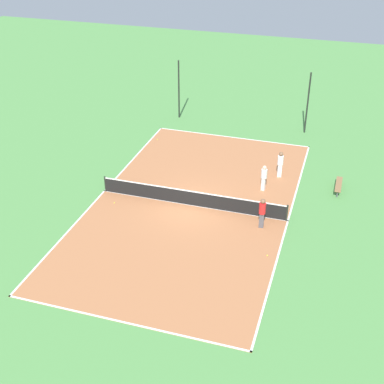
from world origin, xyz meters
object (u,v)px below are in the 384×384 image
(tennis_net, at_px, (192,198))
(tennis_ball_near_net, at_px, (157,139))
(tennis_ball_left_sideline, at_px, (114,203))
(player_far_white, at_px, (264,176))
(bench, at_px, (339,185))
(player_coach_red, at_px, (262,211))
(fence_post_back_left, at_px, (179,90))
(player_near_white, at_px, (280,163))
(tennis_ball_midcourt, at_px, (267,255))
(fence_post_back_right, at_px, (308,103))

(tennis_net, relative_size, tennis_ball_near_net, 161.66)
(tennis_ball_left_sideline, bearing_deg, player_far_white, 27.37)
(bench, bearing_deg, player_coach_red, 145.24)
(fence_post_back_left, bearing_deg, player_near_white, -39.17)
(player_near_white, relative_size, tennis_ball_midcourt, 25.15)
(fence_post_back_left, relative_size, fence_post_back_right, 1.00)
(tennis_ball_midcourt, distance_m, fence_post_back_left, 18.90)
(player_coach_red, bearing_deg, fence_post_back_left, -60.25)
(bench, relative_size, fence_post_back_right, 0.42)
(player_coach_red, bearing_deg, tennis_ball_near_net, -48.22)
(bench, xyz_separation_m, fence_post_back_right, (-3.00, 8.13, 1.89))
(player_near_white, bearing_deg, fence_post_back_left, -52.40)
(tennis_net, relative_size, player_far_white, 6.68)
(tennis_net, bearing_deg, fence_post_back_left, 111.64)
(player_far_white, distance_m, fence_post_back_left, 12.77)
(player_far_white, height_order, tennis_ball_near_net, player_far_white)
(tennis_ball_near_net, height_order, fence_post_back_right, fence_post_back_right)
(player_far_white, xyz_separation_m, tennis_ball_midcourt, (1.45, -6.48, -0.90))
(tennis_ball_left_sideline, bearing_deg, tennis_ball_near_net, 94.40)
(tennis_ball_midcourt, xyz_separation_m, tennis_ball_near_net, (-10.10, 11.36, 0.00))
(tennis_net, xyz_separation_m, tennis_ball_midcourt, (5.03, -3.51, -0.47))
(fence_post_back_right, bearing_deg, player_far_white, -98.08)
(tennis_net, relative_size, fence_post_back_left, 2.40)
(tennis_net, height_order, player_near_white, player_near_white)
(tennis_net, distance_m, bench, 9.01)
(tennis_net, distance_m, fence_post_back_right, 13.46)
(player_coach_red, bearing_deg, fence_post_back_right, -97.44)
(bench, relative_size, tennis_ball_left_sideline, 28.56)
(tennis_ball_left_sideline, xyz_separation_m, fence_post_back_right, (9.30, 13.56, 2.23))
(player_near_white, bearing_deg, player_coach_red, 76.73)
(player_near_white, height_order, tennis_ball_near_net, player_near_white)
(bench, bearing_deg, tennis_ball_midcourt, 159.59)
(bench, distance_m, tennis_ball_near_net, 13.48)
(player_near_white, height_order, tennis_ball_left_sideline, player_near_white)
(fence_post_back_left, height_order, fence_post_back_right, same)
(player_near_white, bearing_deg, tennis_ball_midcourt, 82.11)
(player_coach_red, height_order, tennis_ball_midcourt, player_coach_red)
(player_near_white, xyz_separation_m, tennis_ball_midcourt, (0.79, -8.44, -0.94))
(player_coach_red, distance_m, tennis_ball_near_net, 12.91)
(tennis_ball_near_net, bearing_deg, tennis_ball_left_sideline, -85.60)
(bench, height_order, player_coach_red, player_coach_red)
(tennis_net, bearing_deg, tennis_ball_near_net, 122.84)
(player_far_white, bearing_deg, player_near_white, 168.70)
(player_near_white, bearing_deg, tennis_ball_near_net, -30.61)
(bench, relative_size, player_far_white, 1.18)
(player_far_white, xyz_separation_m, tennis_ball_left_sideline, (-7.96, -4.12, -0.90))
(player_far_white, bearing_deg, fence_post_back_right, 179.14)
(player_near_white, bearing_deg, bench, 156.60)
(tennis_ball_left_sideline, bearing_deg, player_near_white, 35.24)
(player_near_white, relative_size, fence_post_back_left, 0.37)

